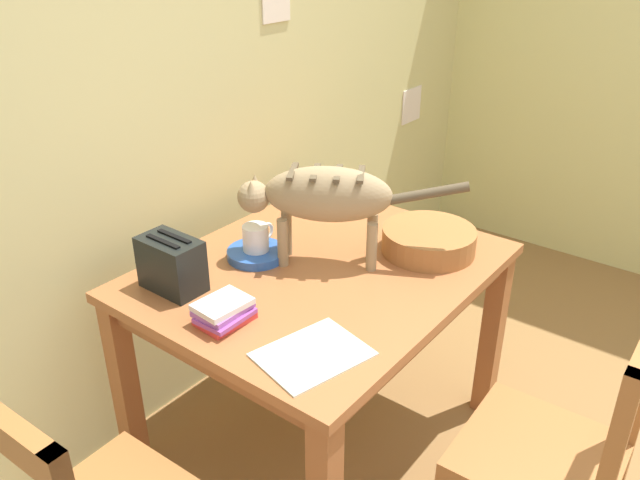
{
  "coord_description": "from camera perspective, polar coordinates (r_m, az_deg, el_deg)",
  "views": [
    {
      "loc": [
        -1.56,
        0.14,
        1.78
      ],
      "look_at": [
        -0.09,
        1.28,
        0.84
      ],
      "focal_mm": 35.77,
      "sensor_mm": 36.0,
      "label": 1
    }
  ],
  "objects": [
    {
      "name": "wall_rear",
      "position": [
        2.43,
        -11.27,
        13.75
      ],
      "size": [
        4.57,
        0.11,
        2.5
      ],
      "color": "#D3CC89",
      "rests_on": "ground_plane"
    },
    {
      "name": "cat",
      "position": [
        2.06,
        0.24,
        3.86
      ],
      "size": [
        0.42,
        0.65,
        0.34
      ],
      "rotation": [
        0.0,
        0.0,
        0.54
      ],
      "color": "#9B825C",
      "rests_on": "dining_table"
    },
    {
      "name": "toaster",
      "position": [
        2.02,
        -13.14,
        -2.11
      ],
      "size": [
        0.12,
        0.2,
        0.18
      ],
      "color": "black",
      "rests_on": "dining_table"
    },
    {
      "name": "magazine",
      "position": [
        1.72,
        -0.66,
        -10.19
      ],
      "size": [
        0.32,
        0.28,
        0.01
      ],
      "primitive_type": "cube",
      "rotation": [
        0.0,
        0.0,
        -0.25
      ],
      "color": "silver",
      "rests_on": "dining_table"
    },
    {
      "name": "book_stack",
      "position": [
        1.85,
        -8.59,
        -6.37
      ],
      "size": [
        0.16,
        0.13,
        0.07
      ],
      "color": "#E13C3B",
      "rests_on": "dining_table"
    },
    {
      "name": "wicker_basket",
      "position": [
        2.23,
        9.7,
        -0.0
      ],
      "size": [
        0.32,
        0.32,
        0.09
      ],
      "color": "#9E6434",
      "rests_on": "dining_table"
    },
    {
      "name": "saucer_bowl",
      "position": [
        2.19,
        -5.7,
        -1.22
      ],
      "size": [
        0.2,
        0.2,
        0.03
      ],
      "primitive_type": "cylinder",
      "color": "#2958B4",
      "rests_on": "dining_table"
    },
    {
      "name": "wooden_chair_far",
      "position": [
        1.95,
        20.23,
        -17.75
      ],
      "size": [
        0.43,
        0.43,
        0.94
      ],
      "rotation": [
        0.0,
        0.0,
        0.04
      ],
      "color": "#A16130",
      "rests_on": "ground_plane"
    },
    {
      "name": "dining_table",
      "position": [
        2.17,
        0.0,
        -4.48
      ],
      "size": [
        1.16,
        0.95,
        0.74
      ],
      "color": "#A25F35",
      "rests_on": "ground_plane"
    },
    {
      "name": "coffee_mug",
      "position": [
        2.16,
        -5.71,
        0.22
      ],
      "size": [
        0.13,
        0.09,
        0.09
      ],
      "color": "white",
      "rests_on": "saucer_bowl"
    }
  ]
}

